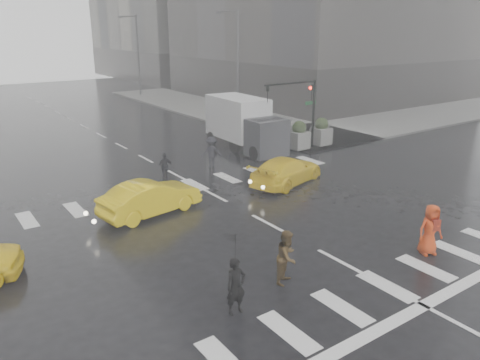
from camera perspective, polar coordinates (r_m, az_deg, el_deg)
ground at (r=19.26m, az=3.33°, el=-5.26°), size 120.00×120.00×0.00m
sidewalk_ne at (r=44.38m, az=9.26°, el=8.08°), size 35.00×35.00×0.15m
road_markings at (r=19.25m, az=3.33°, el=-5.24°), size 18.00×48.00×0.01m
traffic_signal_pole at (r=29.95m, az=7.60°, el=9.48°), size 4.45×0.42×4.50m
street_lamp_near at (r=38.72m, az=-0.45°, el=14.14°), size 2.15×0.22×9.00m
street_lamp_far at (r=56.32m, az=-12.47°, el=14.97°), size 2.15×0.22×9.00m
planter_west at (r=29.22m, az=4.24°, el=4.92°), size 1.10×1.10×1.80m
planter_mid at (r=30.50m, az=7.17°, el=5.38°), size 1.10×1.10×1.80m
planter_east at (r=31.85m, az=9.87°, el=5.80°), size 1.10×1.10×1.80m
pedestrian_black at (r=12.83m, az=-0.51°, el=-9.85°), size 1.01×1.03×2.43m
pedestrian_brown at (r=14.73m, az=5.77°, el=-9.29°), size 1.05×0.97×1.74m
pedestrian_orange at (r=17.68m, az=22.18°, el=-5.61°), size 1.04×0.86×1.83m
pedestrian_far_a at (r=24.53m, az=-9.16°, el=1.60°), size 0.89×0.56×1.51m
pedestrian_far_b at (r=26.64m, az=-3.51°, el=3.42°), size 1.31×1.10×1.77m
taxi_mid at (r=20.25m, az=-10.86°, el=-2.14°), size 4.63×2.27×1.46m
taxi_rear at (r=23.92m, az=5.68°, el=1.16°), size 4.58×3.11×1.38m
box_truck at (r=30.36m, az=0.62°, el=7.00°), size 2.35×6.27×3.33m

